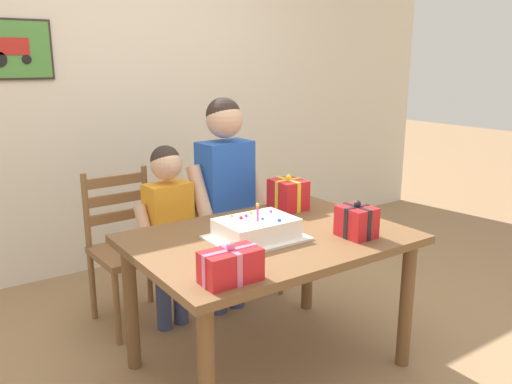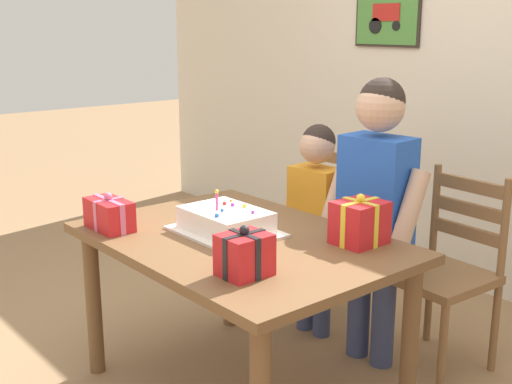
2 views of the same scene
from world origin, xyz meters
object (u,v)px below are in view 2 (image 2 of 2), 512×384
gift_box_beside_cake (109,214)px  gift_box_corner_small (245,255)px  chair_left (322,231)px  dining_table (241,259)px  birthday_cake (226,222)px  child_older (376,195)px  gift_box_red_large (360,222)px  child_younger (316,210)px  chair_right (445,271)px

gift_box_beside_cake → gift_box_corner_small: gift_box_corner_small is taller
gift_box_beside_cake → chair_left: (0.05, 1.25, -0.32)m
dining_table → birthday_cake: (-0.09, -0.01, 0.14)m
gift_box_corner_small → child_older: 0.94m
gift_box_red_large → gift_box_corner_small: 0.57m
chair_left → child_younger: 0.34m
chair_right → child_older: 0.48m
dining_table → gift_box_corner_small: gift_box_corner_small is taller
chair_right → gift_box_corner_small: bearing=-92.8°
dining_table → child_older: 0.71m
child_older → dining_table: bearing=-103.0°
chair_left → child_older: child_older is taller
chair_right → child_younger: child_younger is taller
gift_box_beside_cake → chair_left: bearing=87.5°
gift_box_red_large → child_older: 0.41m
birthday_cake → child_younger: bearing=101.9°
gift_box_red_large → chair_left: 1.01m
gift_box_red_large → chair_right: 0.67m
birthday_cake → dining_table: bearing=6.3°
gift_box_red_large → chair_right: size_ratio=0.23×
gift_box_corner_small → birthday_cake: bearing=150.2°
gift_box_red_large → gift_box_beside_cake: size_ratio=0.86×
dining_table → chair_right: bearing=66.1°
gift_box_red_large → child_younger: 0.70m
gift_box_red_large → chair_left: bearing=143.0°
birthday_cake → chair_right: bearing=61.9°
dining_table → chair_left: 0.99m
chair_left → chair_right: bearing=-0.0°
birthday_cake → child_younger: child_younger is taller
gift_box_corner_small → dining_table: bearing=143.3°
gift_box_red_large → child_older: bearing=121.0°
gift_box_red_large → gift_box_beside_cake: bearing=-140.2°
gift_box_red_large → child_younger: child_younger is taller
dining_table → gift_box_beside_cake: bearing=-141.5°
chair_right → gift_box_red_large: bearing=-93.2°
birthday_cake → chair_left: size_ratio=0.48×
chair_right → child_younger: bearing=-160.4°
gift_box_corner_small → child_younger: (-0.57, 0.92, -0.13)m
chair_left → child_older: (0.55, -0.22, 0.35)m
dining_table → gift_box_red_large: 0.52m
birthday_cake → child_older: 0.72m
gift_box_beside_cake → child_older: 1.19m
gift_box_red_large → birthday_cake: bearing=-143.9°
gift_box_corner_small → chair_left: size_ratio=0.20×
chair_left → chair_right: (0.79, -0.00, 0.00)m
chair_left → child_younger: (0.17, -0.22, 0.20)m
gift_box_red_large → gift_box_corner_small: gift_box_red_large is taller
gift_box_corner_small → child_older: bearing=101.3°
gift_box_red_large → child_younger: (-0.59, 0.35, -0.14)m
gift_box_red_large → child_older: (-0.21, 0.35, 0.01)m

